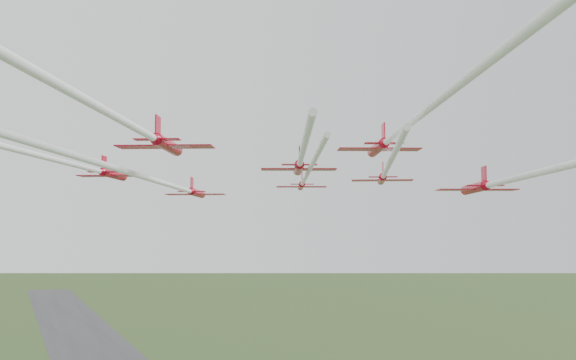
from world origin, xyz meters
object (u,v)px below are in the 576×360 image
object	(u,v)px
jet_row3_mid	(301,160)
jet_row4_left	(122,120)
jet_row4_right	(406,126)
jet_row2_left	(165,183)
jet_row3_left	(51,159)
jet_row3_right	(514,179)
jet_lead	(306,177)
jet_row2_right	(386,171)

from	to	relation	value
jet_row3_mid	jet_row4_left	xyz separation A→B (m)	(-20.94, -14.56, 0.89)
jet_row3_mid	jet_row4_right	xyz separation A→B (m)	(1.92, -18.71, 1.06)
jet_row2_left	jet_row3_left	distance (m)	15.99
jet_row2_left	jet_row3_mid	world-z (taller)	jet_row3_mid
jet_row2_left	jet_row3_right	bearing A→B (deg)	-11.53
jet_row4_left	jet_row3_left	bearing A→B (deg)	128.83
jet_lead	jet_row2_left	distance (m)	21.06
jet_lead	jet_row3_right	distance (m)	30.85
jet_row3_right	jet_row4_left	world-z (taller)	jet_row4_left
jet_row2_right	jet_row3_mid	xyz separation A→B (m)	(-13.92, -6.55, 0.14)
jet_row2_right	jet_row3_mid	size ratio (longest dim) A/B	1.16
jet_row3_right	jet_row4_left	bearing A→B (deg)	-154.88
jet_lead	jet_row4_right	bearing A→B (deg)	-79.15
jet_row3_left	jet_row4_left	bearing A→B (deg)	-49.55
jet_row3_left	jet_row2_right	bearing A→B (deg)	32.47
jet_row2_left	jet_row3_mid	size ratio (longest dim) A/B	1.45
jet_lead	jet_row4_right	xyz separation A→B (m)	(-5.90, -36.14, 1.29)
jet_row2_right	jet_row3_mid	distance (m)	15.39
jet_lead	jet_row2_right	xyz separation A→B (m)	(6.10, -10.87, 0.09)
jet_row3_left	jet_row3_right	size ratio (longest dim) A/B	1.04
jet_row3_left	jet_row3_right	xyz separation A→B (m)	(43.85, -13.52, -1.70)
jet_lead	jet_row3_mid	distance (m)	19.10
jet_lead	jet_row2_right	distance (m)	12.47
jet_row3_right	jet_row4_right	distance (m)	18.55
jet_row3_mid	jet_row3_right	bearing A→B (deg)	-10.90
jet_row3_left	jet_row3_mid	distance (m)	25.33
jet_row3_mid	jet_row3_right	distance (m)	21.96
jet_row2_left	jet_row4_left	world-z (taller)	jet_row4_left
jet_row3_left	jet_row4_left	world-z (taller)	jet_row4_left
jet_row2_left	jet_row2_right	distance (m)	26.68
jet_row3_right	jet_row3_mid	bearing A→B (deg)	169.08
jet_row2_right	jet_row3_left	world-z (taller)	jet_row2_right
jet_row2_left	jet_row4_left	xyz separation A→B (m)	(-8.68, -25.90, 2.96)
jet_row3_mid	jet_row2_right	bearing A→B (deg)	45.76
jet_lead	jet_row4_right	world-z (taller)	jet_row4_right
jet_row4_left	jet_row4_right	xyz separation A→B (m)	(22.85, -4.15, 0.17)
jet_lead	jet_row2_left	world-z (taller)	jet_lead
jet_lead	jet_row2_left	size ratio (longest dim) A/B	0.96
jet_row3_right	jet_row4_left	distance (m)	39.82
jet_row2_left	jet_row3_right	size ratio (longest dim) A/B	1.09
jet_lead	jet_row4_left	distance (m)	43.03
jet_lead	jet_row3_left	bearing A→B (deg)	-135.02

